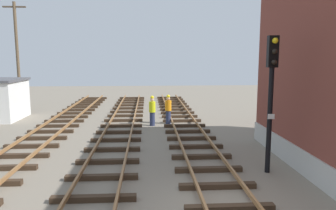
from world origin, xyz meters
TOP-DOWN VIEW (x-y plane):
  - track_near_building at (0.50, -0.00)m, footprint 2.50×50.97m
  - signal_mast at (2.65, 2.90)m, footprint 0.36×0.40m
  - utility_pole_far at (-12.21, 18.85)m, footprint 1.80×0.24m
  - track_worker_foreground at (-0.43, 11.89)m, footprint 0.40×0.40m
  - track_worker_distant at (-1.45, 11.40)m, footprint 0.40×0.40m

SIDE VIEW (x-z plane):
  - track_near_building at x=0.50m, z-range -0.03..0.29m
  - track_worker_foreground at x=-0.43m, z-range -0.01..1.86m
  - track_worker_distant at x=-1.45m, z-range -0.01..1.86m
  - signal_mast at x=2.65m, z-range 0.65..5.59m
  - utility_pole_far at x=-12.21m, z-range 0.19..8.75m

